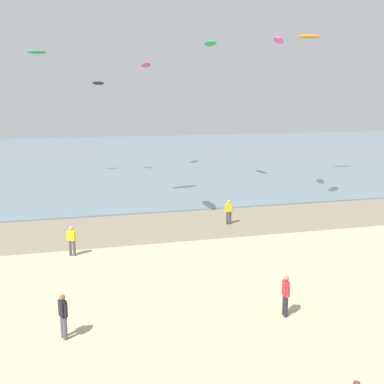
# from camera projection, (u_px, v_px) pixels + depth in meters

# --- Properties ---
(wet_sand_strip) EXTENTS (120.00, 7.55, 0.01)m
(wet_sand_strip) POSITION_uv_depth(u_px,v_px,m) (102.00, 230.00, 31.42)
(wet_sand_strip) COLOR gray
(wet_sand_strip) RESTS_ON ground
(sea) EXTENTS (160.00, 70.00, 0.10)m
(sea) POSITION_uv_depth(u_px,v_px,m) (80.00, 158.00, 68.11)
(sea) COLOR slate
(sea) RESTS_ON ground
(person_nearest_camera) EXTENTS (0.34, 0.54, 1.71)m
(person_nearest_camera) POSITION_uv_depth(u_px,v_px,m) (63.00, 315.00, 17.23)
(person_nearest_camera) COLOR #4C4C56
(person_nearest_camera) RESTS_ON ground
(person_mid_beach) EXTENTS (0.57, 0.26, 1.71)m
(person_mid_beach) POSITION_uv_depth(u_px,v_px,m) (229.00, 211.00, 32.86)
(person_mid_beach) COLOR #383842
(person_mid_beach) RESTS_ON ground
(person_left_flank) EXTENTS (0.55, 0.31, 1.71)m
(person_left_flank) POSITION_uv_depth(u_px,v_px,m) (72.00, 240.00, 26.27)
(person_left_flank) COLOR #4C4C56
(person_left_flank) RESTS_ON ground
(person_right_flank) EXTENTS (0.27, 0.56, 1.71)m
(person_right_flank) POSITION_uv_depth(u_px,v_px,m) (286.00, 294.00, 19.04)
(person_right_flank) COLOR #232328
(person_right_flank) RESTS_ON ground
(kite_aloft_0) EXTENTS (2.13, 2.98, 0.79)m
(kite_aloft_0) POSITION_uv_depth(u_px,v_px,m) (278.00, 40.00, 39.16)
(kite_aloft_0) COLOR #E54C99
(kite_aloft_3) EXTENTS (1.69, 2.23, 0.52)m
(kite_aloft_3) POSITION_uv_depth(u_px,v_px,m) (98.00, 83.00, 51.07)
(kite_aloft_3) COLOR black
(kite_aloft_6) EXTENTS (2.00, 1.03, 0.48)m
(kite_aloft_6) POSITION_uv_depth(u_px,v_px,m) (37.00, 52.00, 48.06)
(kite_aloft_6) COLOR green
(kite_aloft_7) EXTENTS (2.59, 1.04, 0.44)m
(kite_aloft_7) POSITION_uv_depth(u_px,v_px,m) (309.00, 36.00, 48.68)
(kite_aloft_7) COLOR orange
(kite_aloft_10) EXTENTS (1.06, 2.89, 0.69)m
(kite_aloft_10) POSITION_uv_depth(u_px,v_px,m) (210.00, 43.00, 44.99)
(kite_aloft_10) COLOR green
(kite_aloft_11) EXTENTS (2.20, 3.00, 0.76)m
(kite_aloft_11) POSITION_uv_depth(u_px,v_px,m) (146.00, 65.00, 54.81)
(kite_aloft_11) COLOR #E54C99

